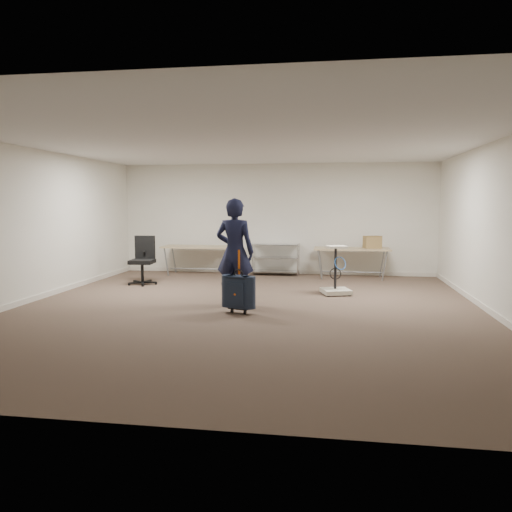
# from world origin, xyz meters

# --- Properties ---
(ground) EXTENTS (9.00, 9.00, 0.00)m
(ground) POSITION_xyz_m (0.00, 0.00, 0.00)
(ground) COLOR #49392C
(ground) RESTS_ON ground
(room_shell) EXTENTS (8.00, 9.00, 9.00)m
(room_shell) POSITION_xyz_m (0.00, 1.38, 0.05)
(room_shell) COLOR silver
(room_shell) RESTS_ON ground
(folding_table_left) EXTENTS (1.80, 0.75, 0.73)m
(folding_table_left) POSITION_xyz_m (-1.90, 3.95, 0.68)
(folding_table_left) COLOR tan
(folding_table_left) RESTS_ON ground
(folding_table_right) EXTENTS (1.80, 0.75, 0.73)m
(folding_table_right) POSITION_xyz_m (1.90, 3.95, 0.68)
(folding_table_right) COLOR tan
(folding_table_right) RESTS_ON ground
(wire_shelf) EXTENTS (1.22, 0.47, 0.80)m
(wire_shelf) POSITION_xyz_m (0.00, 4.20, 0.44)
(wire_shelf) COLOR silver
(wire_shelf) RESTS_ON ground
(person) EXTENTS (0.74, 0.53, 1.89)m
(person) POSITION_xyz_m (-0.27, 0.42, 0.95)
(person) COLOR black
(person) RESTS_ON ground
(suitcase) EXTENTS (0.43, 0.32, 1.05)m
(suitcase) POSITION_xyz_m (-0.07, -0.29, 0.36)
(suitcase) COLOR #162032
(suitcase) RESTS_ON ground
(office_chair) EXTENTS (0.65, 0.65, 1.07)m
(office_chair) POSITION_xyz_m (-2.74, 2.34, 0.33)
(office_chair) COLOR black
(office_chair) RESTS_ON ground
(equipment_cart) EXTENTS (0.66, 0.66, 0.97)m
(equipment_cart) POSITION_xyz_m (1.52, 1.70, 0.25)
(equipment_cart) COLOR #EFE8CD
(equipment_cart) RESTS_ON ground
(cardboard_box) EXTENTS (0.45, 0.38, 0.29)m
(cardboard_box) POSITION_xyz_m (2.38, 4.02, 0.87)
(cardboard_box) COLOR #9A6947
(cardboard_box) RESTS_ON folding_table_right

